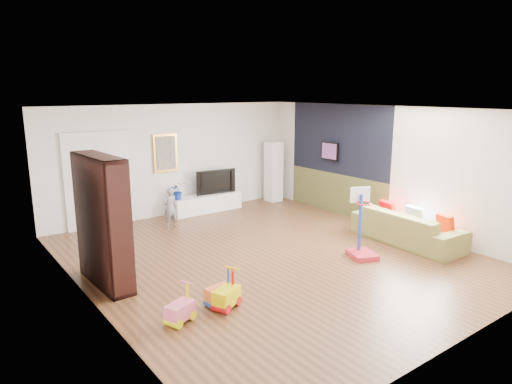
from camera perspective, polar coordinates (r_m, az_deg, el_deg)
floor at (r=8.61m, az=1.61°, el=-7.96°), size 6.50×7.50×0.00m
ceiling at (r=8.07m, az=1.72°, el=10.30°), size 6.50×7.50×0.00m
wall_back at (r=11.37m, az=-10.16°, el=3.95°), size 6.50×0.00×2.70m
wall_front at (r=5.87m, az=25.09°, el=-5.22°), size 6.50×0.00×2.70m
wall_left at (r=6.77m, az=-20.50°, el=-2.54°), size 0.00×7.50×2.70m
wall_right at (r=10.53m, az=15.70°, el=2.99°), size 0.00×7.50×2.70m
navy_accent at (r=11.35m, az=10.20°, el=6.48°), size 0.01×3.20×1.70m
olive_wainscot at (r=11.57m, az=9.94°, el=-0.18°), size 0.01×3.20×1.00m
doorway at (r=10.68m, az=-19.13°, el=1.26°), size 1.45×0.06×2.10m
painting_back at (r=11.20m, az=-11.25°, el=4.81°), size 0.62×0.06×0.92m
artwork_right at (r=11.48m, az=9.19°, el=5.08°), size 0.04×0.56×0.46m
media_console at (r=11.66m, az=-6.23°, el=-1.38°), size 1.87×0.48×0.44m
tall_cabinet at (r=12.61m, az=2.21°, el=2.57°), size 0.39×0.39×1.65m
bookshelf at (r=7.48m, az=-18.65°, el=-3.50°), size 0.43×1.43×2.07m
sofa at (r=9.69m, az=18.38°, el=-4.19°), size 1.02×2.32×0.66m
basketball_hoop at (r=8.55m, az=13.33°, el=-3.87°), size 0.62×0.67×1.30m
ride_on_yellow at (r=6.58m, az=-3.72°, el=-12.13°), size 0.48×0.41×0.55m
ride_on_orange at (r=6.67m, az=-4.61°, el=-11.89°), size 0.42×0.29×0.52m
ride_on_pink at (r=6.29m, az=-9.54°, el=-13.70°), size 0.45×0.37×0.52m
child at (r=10.36m, az=-10.69°, el=-1.95°), size 0.34×0.23×0.92m
tv at (r=11.73m, az=-5.24°, el=1.36°), size 1.08×0.24×0.62m
vase_plant at (r=11.16m, az=-9.78°, el=0.15°), size 0.43×0.39×0.43m
pillow_left at (r=9.48m, az=22.58°, el=-3.69°), size 0.17×0.37×0.36m
pillow_center at (r=9.81m, az=19.32°, el=-2.90°), size 0.13×0.41×0.41m
pillow_right at (r=10.15m, az=16.15°, el=-2.16°), size 0.17×0.40×0.38m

